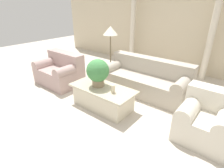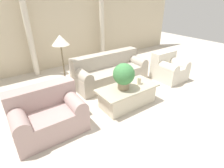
% 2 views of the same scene
% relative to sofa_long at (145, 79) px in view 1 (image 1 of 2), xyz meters
% --- Properties ---
extents(ground_plane, '(16.00, 16.00, 0.00)m').
position_rel_sofa_long_xyz_m(ground_plane, '(-0.29, -0.89, -0.35)').
color(ground_plane, beige).
extents(wall_back, '(10.00, 0.06, 3.20)m').
position_rel_sofa_long_xyz_m(wall_back, '(-0.29, 2.18, 1.25)').
color(wall_back, beige).
rests_on(wall_back, ground_plane).
extents(sofa_long, '(2.15, 0.85, 0.85)m').
position_rel_sofa_long_xyz_m(sofa_long, '(0.00, 0.00, 0.00)').
color(sofa_long, '#ADA393').
rests_on(sofa_long, ground_plane).
extents(loveseat, '(1.26, 0.85, 0.85)m').
position_rel_sofa_long_xyz_m(loveseat, '(-2.12, -1.01, 0.01)').
color(loveseat, '#B39691').
rests_on(loveseat, ground_plane).
extents(coffee_table, '(1.42, 0.68, 0.47)m').
position_rel_sofa_long_xyz_m(coffee_table, '(-0.35, -1.21, -0.11)').
color(coffee_table, beige).
rests_on(coffee_table, ground_plane).
extents(potted_plant, '(0.48, 0.48, 0.59)m').
position_rel_sofa_long_xyz_m(potted_plant, '(-0.48, -1.21, 0.45)').
color(potted_plant, '#937F60').
rests_on(potted_plant, coffee_table).
extents(pillar_candle, '(0.08, 0.08, 0.17)m').
position_rel_sofa_long_xyz_m(pillar_candle, '(-0.04, -1.25, 0.21)').
color(pillar_candle, beige).
rests_on(pillar_candle, coffee_table).
extents(floor_lamp, '(0.41, 0.41, 1.51)m').
position_rel_sofa_long_xyz_m(floor_lamp, '(-1.29, 0.19, 0.97)').
color(floor_lamp, brown).
rests_on(floor_lamp, ground_plane).
extents(column_left, '(0.24, 0.24, 2.35)m').
position_rel_sofa_long_xyz_m(column_left, '(-1.62, 1.83, 0.86)').
color(column_left, beige).
rests_on(column_left, ground_plane).
extents(column_right, '(0.24, 0.24, 2.35)m').
position_rel_sofa_long_xyz_m(column_right, '(0.92, 1.83, 0.86)').
color(column_right, beige).
rests_on(column_right, ground_plane).
extents(armchair, '(0.81, 0.85, 0.81)m').
position_rel_sofa_long_xyz_m(armchair, '(1.60, -0.83, 0.01)').
color(armchair, beige).
rests_on(armchair, ground_plane).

